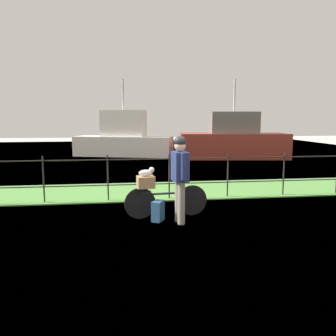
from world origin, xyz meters
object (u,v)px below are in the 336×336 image
Objects in this scene: moored_boat_mid at (124,139)px; backpack_on_paving at (158,211)px; terrier_dog at (147,172)px; moored_boat_near at (233,141)px; cyclist_person at (180,172)px; bicycle_main at (166,201)px; wooden_crate at (146,182)px.

backpack_on_paving is at bearing -87.61° from moored_boat_mid.
backpack_on_paving is at bearing -48.51° from terrier_dog.
cyclist_person is at bearing -113.45° from moored_boat_near.
terrier_dog is 0.80× the size of backpack_on_paving.
bicycle_main is at bearing -115.39° from moored_boat_near.
moored_boat_mid reaches higher than backpack_on_paving.
cyclist_person reaches higher than backpack_on_paving.
moored_boat_mid is (-0.31, 11.88, -0.07)m from terrier_dog.
moored_boat_near is (4.73, 9.97, 0.53)m from bicycle_main.
bicycle_main is 0.82m from cyclist_person.
moored_boat_mid reaches higher than terrier_dog.
wooden_crate is at bearing -173.48° from terrier_dog.
bicycle_main is 0.71m from terrier_dog.
moored_boat_mid is at bearing 91.50° from terrier_dog.
moored_boat_near is 5.74m from moored_boat_mid.
moored_boat_near is at bearing -18.97° from moored_boat_mid.
cyclist_person reaches higher than wooden_crate.
bicycle_main is 11.87m from moored_boat_mid.
moored_boat_near is 1.02× the size of moored_boat_mid.
cyclist_person is 4.21× the size of backpack_on_paving.
bicycle_main is 5.36× the size of terrier_dog.
cyclist_person is 11.34m from moored_boat_near.
terrier_dog reaches higher than bicycle_main.
wooden_crate is (-0.40, -0.05, 0.41)m from bicycle_main.
terrier_dog is (-0.38, -0.04, 0.60)m from bicycle_main.
bicycle_main is 4.30× the size of backpack_on_paving.
terrier_dog is 0.06× the size of moored_boat_mid.
moored_boat_mid reaches higher than bicycle_main.
moored_boat_near is (5.14, 10.02, 0.12)m from wooden_crate.
bicycle_main is 0.31× the size of moored_boat_near.
cyclist_person is (0.22, -0.43, 0.67)m from bicycle_main.
backpack_on_paving is (-0.18, -0.26, -0.14)m from bicycle_main.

